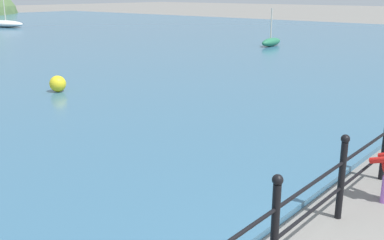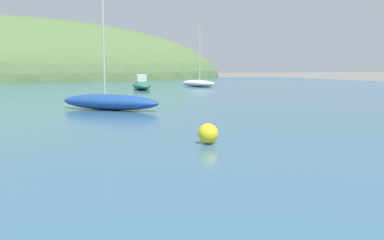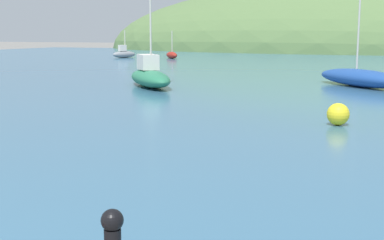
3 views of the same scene
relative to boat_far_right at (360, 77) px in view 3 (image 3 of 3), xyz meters
name	(u,v)px [view 3 (image 3 of 3)]	position (x,y,z in m)	size (l,w,h in m)	color
water	(314,67)	(-3.44, 11.89, -0.40)	(80.00, 60.00, 0.10)	#386684
far_hillside	(357,50)	(-3.44, 46.71, -0.45)	(63.79, 35.09, 16.69)	#567542
boat_far_right	(360,77)	(0.00, 0.00, 0.00)	(3.99, 4.15, 5.69)	#1E4793
boat_far_left	(150,76)	(-7.38, -2.82, 0.06)	(3.43, 3.86, 5.08)	#287551
boat_twin_mast	(172,55)	(-15.32, 17.81, -0.07)	(1.78, 1.93, 2.15)	maroon
boat_mid_harbor	(124,54)	(-19.36, 17.47, 0.00)	(1.64, 2.13, 2.19)	gray
mooring_buoy	(338,114)	(0.13, -9.02, -0.10)	(0.49, 0.49, 0.49)	yellow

